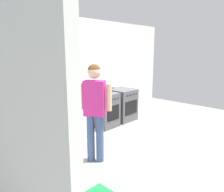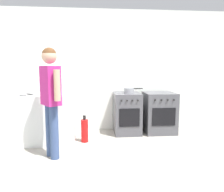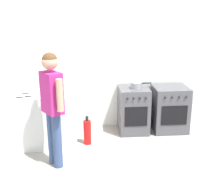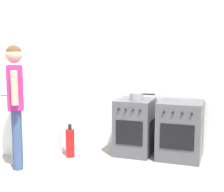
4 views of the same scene
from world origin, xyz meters
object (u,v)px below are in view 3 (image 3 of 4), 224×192
Objects in this scene: oven_right at (170,109)px; knife_paring at (18,97)px; person at (52,100)px; fire_extinguisher at (87,132)px; knife_utility at (32,96)px; knife_carving at (31,94)px; oven_left at (133,110)px; pot at (136,85)px.

oven_right is 2.74m from knife_paring.
person is 1.12m from fire_extinguisher.
oven_right is 2.53m from knife_utility.
knife_utility is (-2.42, -0.57, 0.48)m from oven_right.
knife_carving is at bearing 46.95° from knife_paring.
knife_carving is 0.20× the size of person.
knife_carving is (-2.46, -0.44, 0.48)m from oven_right.
fire_extinguisher is (1.07, 0.14, -0.69)m from knife_paring.
knife_utility reaches higher than fire_extinguisher.
fire_extinguisher is at bearing 7.61° from knife_paring.
knife_utility reaches higher than oven_left.
knife_carving is at bearing -166.13° from oven_left.
person reaches higher than knife_utility.
pot is 0.23× the size of person.
oven_right is 1.70× the size of fire_extinguisher.
oven_right is at bearing 13.28° from knife_paring.
knife_carving is 0.66× the size of fire_extinguisher.
oven_left and oven_right have the same top height.
oven_right is at bearing 0.00° from oven_left.
oven_right is 1.65m from fire_extinguisher.
oven_right is at bearing 10.05° from knife_carving.
pot reaches higher than oven_right.
oven_left is 1.88m from knife_carving.
knife_paring is 0.13× the size of person.
person is (-1.38, -1.09, 0.09)m from pot.
knife_carving reaches higher than oven_left.
knife_utility is at bearing -163.30° from pot.
pot reaches higher than knife_utility.
oven_left is 2.09m from knife_paring.
knife_paring reaches higher than oven_left.
pot reaches higher than knife_carving.
oven_left is 2.57× the size of knife_carving.
fire_extinguisher is at bearing 53.91° from person.
oven_right is at bearing 28.94° from person.
oven_left is at bearing 28.78° from fire_extinguisher.
knife_carving is at bearing -169.95° from oven_right.
person is 3.33× the size of fire_extinguisher.
person reaches higher than knife_carving.
oven_right is (0.69, 0.00, 0.00)m from oven_left.
pot is at bearing -46.78° from oven_left.
oven_right is 2.54m from knife_carving.
knife_utility is at bearing 124.57° from person.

